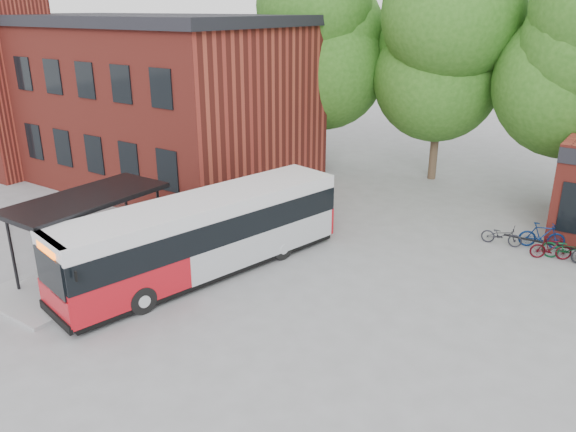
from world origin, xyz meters
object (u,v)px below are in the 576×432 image
Objects in this scene: bicycle_1 at (542,235)px; bicycle_4 at (568,250)px; bicycle_3 at (551,248)px; bicycle_0 at (502,235)px; city_bus at (206,236)px; bus_shelter at (91,235)px.

bicycle_4 is at bearing -146.87° from bicycle_1.
bicycle_3 is 0.58m from bicycle_4.
bicycle_3 is at bearing -105.98° from bicycle_0.
bicycle_3 is (9.82, 8.08, -0.93)m from city_bus.
bicycle_4 is (0.57, 0.10, 0.04)m from bicycle_3.
bicycle_0 is (7.94, 8.42, -0.97)m from city_bus.
city_bus is 5.88× the size of bicycle_4.
bus_shelter is 17.20m from bicycle_4.
bus_shelter is at bearing 112.66° from bicycle_1.
bicycle_4 is (1.08, -0.83, -0.03)m from bicycle_1.
bus_shelter is 15.51m from bicycle_0.
bicycle_0 is (11.15, 10.73, -1.04)m from bus_shelter.
bicycle_0 is at bearing 93.67° from bicycle_1.
bicycle_1 is at bearing 5.33° from bicycle_3.
bus_shelter is 3.79× the size of bicycle_4.
city_bus is 6.34× the size of bicycle_1.
bicycle_3 reaches higher than bicycle_0.
bicycle_0 is 1.49m from bicycle_1.
bicycle_0 is 0.90× the size of bicycle_1.
bicycle_1 is at bearing 56.52° from city_bus.
bicycle_1 is 1.16× the size of bicycle_3.
bicycle_4 is (2.45, -0.24, 0.08)m from bicycle_0.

